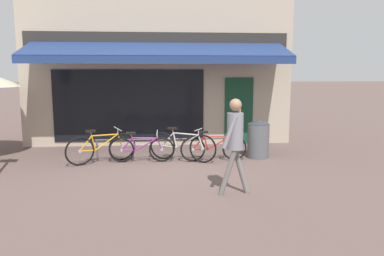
{
  "coord_description": "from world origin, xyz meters",
  "views": [
    {
      "loc": [
        -0.17,
        -9.05,
        2.27
      ],
      "look_at": [
        0.53,
        -0.92,
        1.05
      ],
      "focal_mm": 35.0,
      "sensor_mm": 36.0,
      "label": 1
    }
  ],
  "objects_px": {
    "bicycle_red": "(214,147)",
    "litter_bin": "(258,139)",
    "bicycle_purple": "(141,149)",
    "bicycle_silver": "(182,146)",
    "pedestrian_adult": "(235,135)",
    "bicycle_orange": "(101,148)"
  },
  "relations": [
    {
      "from": "bicycle_purple",
      "to": "litter_bin",
      "type": "bearing_deg",
      "value": 6.56
    },
    {
      "from": "bicycle_silver",
      "to": "pedestrian_adult",
      "type": "bearing_deg",
      "value": -47.83
    },
    {
      "from": "bicycle_red",
      "to": "litter_bin",
      "type": "relative_size",
      "value": 1.69
    },
    {
      "from": "bicycle_orange",
      "to": "bicycle_silver",
      "type": "distance_m",
      "value": 2.03
    },
    {
      "from": "bicycle_purple",
      "to": "litter_bin",
      "type": "distance_m",
      "value": 3.1
    },
    {
      "from": "bicycle_purple",
      "to": "bicycle_red",
      "type": "height_order",
      "value": "bicycle_purple"
    },
    {
      "from": "pedestrian_adult",
      "to": "litter_bin",
      "type": "distance_m",
      "value": 3.24
    },
    {
      "from": "bicycle_purple",
      "to": "bicycle_silver",
      "type": "distance_m",
      "value": 1.04
    },
    {
      "from": "bicycle_purple",
      "to": "pedestrian_adult",
      "type": "relative_size",
      "value": 0.92
    },
    {
      "from": "bicycle_orange",
      "to": "bicycle_silver",
      "type": "height_order",
      "value": "bicycle_orange"
    },
    {
      "from": "bicycle_orange",
      "to": "bicycle_purple",
      "type": "height_order",
      "value": "bicycle_orange"
    },
    {
      "from": "bicycle_red",
      "to": "bicycle_purple",
      "type": "bearing_deg",
      "value": 177.25
    },
    {
      "from": "bicycle_purple",
      "to": "bicycle_red",
      "type": "bearing_deg",
      "value": 1.69
    },
    {
      "from": "bicycle_red",
      "to": "litter_bin",
      "type": "xyz_separation_m",
      "value": [
        1.24,
        0.27,
        0.17
      ]
    },
    {
      "from": "bicycle_orange",
      "to": "pedestrian_adult",
      "type": "relative_size",
      "value": 0.92
    },
    {
      "from": "bicycle_orange",
      "to": "pedestrian_adult",
      "type": "xyz_separation_m",
      "value": [
        2.85,
        -2.66,
        0.74
      ]
    },
    {
      "from": "bicycle_purple",
      "to": "litter_bin",
      "type": "relative_size",
      "value": 1.62
    },
    {
      "from": "bicycle_orange",
      "to": "bicycle_red",
      "type": "xyz_separation_m",
      "value": [
        2.84,
        -0.0,
        -0.04
      ]
    },
    {
      "from": "bicycle_silver",
      "to": "pedestrian_adult",
      "type": "xyz_separation_m",
      "value": [
        0.82,
        -2.73,
        0.74
      ]
    },
    {
      "from": "bicycle_red",
      "to": "litter_bin",
      "type": "distance_m",
      "value": 1.28
    },
    {
      "from": "bicycle_silver",
      "to": "bicycle_red",
      "type": "height_order",
      "value": "bicycle_silver"
    },
    {
      "from": "bicycle_purple",
      "to": "bicycle_silver",
      "type": "xyz_separation_m",
      "value": [
        1.04,
        0.08,
        0.04
      ]
    }
  ]
}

